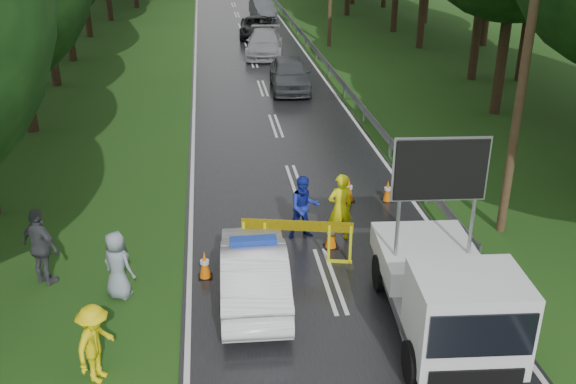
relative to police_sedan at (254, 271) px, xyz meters
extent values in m
plane|color=#1B4012|center=(1.85, 0.49, -0.70)|extent=(160.00, 160.00, 0.00)
cube|color=black|center=(1.85, 30.49, -0.69)|extent=(7.00, 140.00, 0.02)
cylinder|color=gray|center=(5.55, 0.49, -0.35)|extent=(0.12, 0.12, 0.70)
cube|color=gray|center=(5.55, 30.49, -0.15)|extent=(0.05, 60.00, 0.30)
cylinder|color=#442B20|center=(7.05, 2.49, 4.30)|extent=(0.24, 0.24, 10.00)
imported|color=white|center=(0.00, 0.00, 0.00)|extent=(1.61, 4.25, 1.39)
cube|color=#1938A5|center=(0.00, 0.00, 0.76)|extent=(1.05, 0.32, 0.14)
cube|color=gray|center=(3.84, -1.29, -0.14)|extent=(2.32, 4.39, 0.25)
cube|color=white|center=(3.91, -0.28, 0.27)|extent=(2.30, 2.58, 0.56)
cube|color=white|center=(3.71, -3.11, 0.57)|extent=(2.14, 1.76, 1.72)
cube|color=black|center=(3.65, -3.94, 0.77)|extent=(1.88, 0.17, 0.86)
cube|color=black|center=(3.88, -0.69, 2.55)|extent=(1.93, 0.26, 1.32)
cylinder|color=black|center=(2.73, -3.25, -0.27)|extent=(0.34, 0.87, 0.85)
cylinder|color=black|center=(4.66, -3.38, -0.27)|extent=(0.34, 0.87, 0.85)
cylinder|color=black|center=(2.96, -0.01, -0.27)|extent=(0.34, 0.87, 0.85)
cylinder|color=black|center=(4.88, -0.15, -0.27)|extent=(0.34, 0.87, 0.85)
cube|color=#E8EB0C|center=(-0.11, 1.78, -0.16)|extent=(0.08, 0.08, 1.07)
cube|color=#E8EB0C|center=(0.41, 1.66, -0.16)|extent=(0.08, 0.08, 1.07)
cube|color=#E8EB0C|center=(1.97, 1.32, -0.16)|extent=(0.08, 0.08, 1.07)
cube|color=#E8EB0C|center=(2.49, 1.20, -0.16)|extent=(0.08, 0.08, 1.07)
cube|color=#F2CC00|center=(1.19, 1.49, 0.32)|extent=(2.72, 0.65, 0.27)
imported|color=#F7FA0D|center=(2.48, 2.49, 0.26)|extent=(0.78, 0.60, 1.91)
imported|color=#1929A6|center=(1.57, 2.78, 0.18)|extent=(0.92, 0.76, 1.76)
imported|color=yellow|center=(-3.14, -2.43, 0.11)|extent=(0.97, 1.20, 1.62)
imported|color=#44454C|center=(-4.88, 1.23, 0.27)|extent=(1.19, 1.06, 1.93)
imported|color=#8894A3|center=(-3.06, 0.43, 0.12)|extent=(0.96, 0.89, 1.64)
imported|color=#393C40|center=(3.15, 18.07, 0.10)|extent=(2.11, 4.74, 1.58)
imported|color=gray|center=(2.65, 26.13, 0.06)|extent=(2.75, 5.41, 1.50)
imported|color=black|center=(2.70, 32.13, 0.00)|extent=(2.74, 5.20, 1.39)
imported|color=#3F4147|center=(3.84, 40.59, 0.04)|extent=(2.00, 4.61, 1.47)
cube|color=black|center=(-0.65, -0.51, -0.68)|extent=(0.33, 0.33, 0.03)
cone|color=orange|center=(-0.65, -0.51, -0.34)|extent=(0.27, 0.27, 0.67)
cube|color=black|center=(2.17, 2.09, -0.68)|extent=(0.37, 0.37, 0.03)
cone|color=orange|center=(2.17, 2.09, -0.29)|extent=(0.30, 0.30, 0.76)
cube|color=black|center=(3.25, 4.89, -0.68)|extent=(0.37, 0.37, 0.03)
cone|color=orange|center=(3.25, 4.89, -0.30)|extent=(0.30, 0.30, 0.76)
cube|color=black|center=(-1.12, 0.99, -0.68)|extent=(0.34, 0.34, 0.03)
cone|color=orange|center=(-1.12, 0.99, -0.32)|extent=(0.28, 0.28, 0.71)
cube|color=black|center=(4.42, 4.74, -0.68)|extent=(0.32, 0.32, 0.03)
cone|color=orange|center=(4.42, 4.74, -0.34)|extent=(0.27, 0.27, 0.67)
camera|label=1|loc=(-0.81, -12.51, 7.52)|focal=40.00mm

